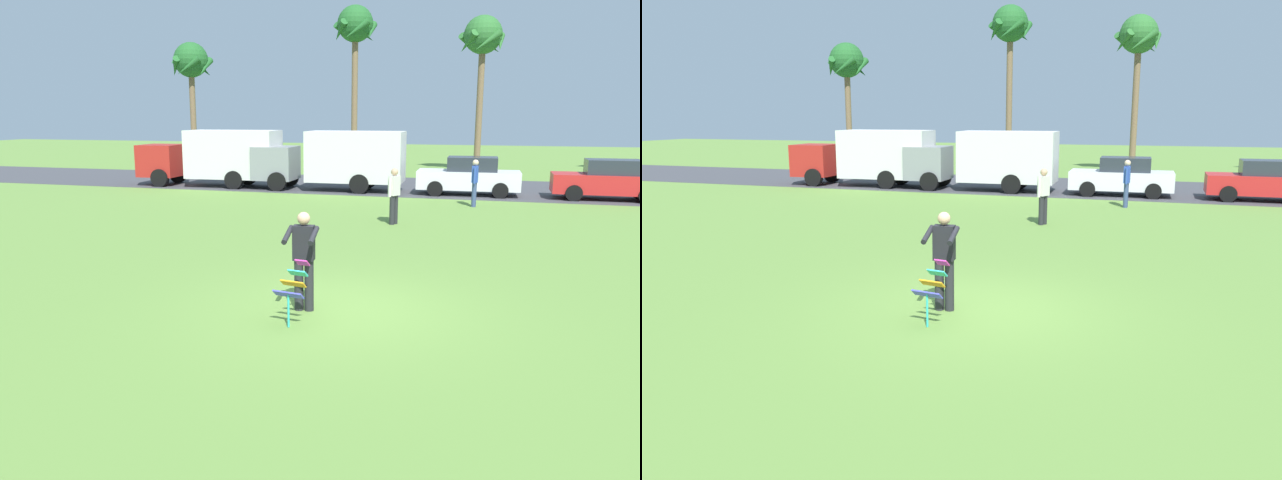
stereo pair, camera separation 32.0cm
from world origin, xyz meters
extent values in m
plane|color=olive|center=(0.00, 0.00, 0.00)|extent=(120.00, 120.00, 0.00)
cube|color=#424247|center=(0.00, 18.83, 0.01)|extent=(120.00, 8.00, 0.01)
cylinder|color=#26262B|center=(-0.48, -0.22, 0.45)|extent=(0.16, 0.16, 0.90)
cylinder|color=#26262B|center=(-0.66, -0.24, 0.45)|extent=(0.16, 0.16, 0.90)
cube|color=black|center=(-0.57, -0.23, 1.20)|extent=(0.38, 0.25, 0.60)
sphere|color=tan|center=(-0.57, -0.23, 1.62)|extent=(0.22, 0.22, 0.22)
cylinder|color=black|center=(-0.32, -0.45, 1.38)|extent=(0.15, 0.59, 0.24)
cylinder|color=black|center=(-0.76, -0.49, 1.38)|extent=(0.15, 0.59, 0.24)
cube|color=#D83399|center=(-0.46, -0.65, 0.96)|extent=(0.24, 0.18, 0.12)
cube|color=#33BFBF|center=(-0.49, -0.81, 0.82)|extent=(0.34, 0.19, 0.12)
cube|color=orange|center=(-0.52, -0.97, 0.69)|extent=(0.43, 0.21, 0.12)
cube|color=#4C4CCC|center=(-0.54, -1.13, 0.55)|extent=(0.53, 0.23, 0.12)
cylinder|color=#33BFBF|center=(-0.54, -1.13, 0.28)|extent=(0.04, 0.04, 0.55)
cube|color=#B2231E|center=(-12.99, 16.32, 1.17)|extent=(1.87, 1.97, 1.50)
cube|color=silver|center=(-9.29, 16.46, 1.52)|extent=(4.27, 2.16, 2.20)
cylinder|color=black|center=(-12.60, 15.42, 0.42)|extent=(0.85, 0.31, 0.84)
cylinder|color=black|center=(-12.67, 17.25, 0.42)|extent=(0.85, 0.31, 0.84)
cylinder|color=black|center=(-8.90, 15.56, 0.42)|extent=(0.85, 0.31, 0.84)
cylinder|color=black|center=(-8.97, 17.39, 0.42)|extent=(0.85, 0.31, 0.84)
cube|color=gray|center=(-7.15, 16.36, 1.17)|extent=(1.85, 1.94, 1.50)
cube|color=silver|center=(-3.45, 16.45, 1.52)|extent=(4.25, 2.10, 2.20)
cylinder|color=black|center=(-6.78, 15.45, 0.42)|extent=(0.85, 0.30, 0.84)
cylinder|color=black|center=(-6.82, 17.29, 0.42)|extent=(0.85, 0.30, 0.84)
cylinder|color=black|center=(-3.08, 15.54, 0.42)|extent=(0.85, 0.30, 0.84)
cylinder|color=black|center=(-3.12, 17.38, 0.42)|extent=(0.85, 0.30, 0.84)
cube|color=white|center=(1.41, 16.43, 0.64)|extent=(4.24, 1.80, 0.76)
cube|color=#282D38|center=(1.56, 16.43, 1.30)|extent=(2.05, 1.44, 0.60)
cylinder|color=black|center=(0.13, 15.59, 0.32)|extent=(0.64, 0.23, 0.64)
cylinder|color=black|center=(0.09, 17.21, 0.32)|extent=(0.64, 0.23, 0.64)
cylinder|color=black|center=(2.73, 15.65, 0.32)|extent=(0.64, 0.23, 0.64)
cylinder|color=black|center=(2.69, 17.27, 0.32)|extent=(0.64, 0.23, 0.64)
cube|color=red|center=(6.81, 16.43, 0.64)|extent=(4.20, 1.71, 0.76)
cube|color=#282D38|center=(6.96, 16.43, 1.30)|extent=(2.02, 1.40, 0.60)
cylinder|color=black|center=(5.50, 15.63, 0.32)|extent=(0.64, 0.22, 0.64)
cylinder|color=black|center=(5.51, 17.24, 0.32)|extent=(0.64, 0.22, 0.64)
cylinder|color=brown|center=(-15.76, 25.02, 3.20)|extent=(0.36, 0.36, 6.40)
sphere|color=#236028|center=(-15.76, 25.02, 6.60)|extent=(2.10, 2.10, 2.10)
cone|color=#236028|center=(-14.81, 25.02, 6.15)|extent=(0.44, 1.56, 1.28)
cone|color=#236028|center=(-15.47, 25.92, 6.15)|extent=(1.62, 0.90, 1.28)
cone|color=#236028|center=(-16.53, 25.58, 6.15)|extent=(1.27, 1.52, 1.28)
cone|color=#236028|center=(-16.53, 24.46, 6.15)|extent=(1.27, 1.52, 1.28)
cone|color=#236028|center=(-15.47, 24.11, 6.15)|extent=(1.62, 0.90, 1.28)
cylinder|color=brown|center=(-5.81, 26.40, 4.15)|extent=(0.36, 0.36, 8.31)
sphere|color=#236028|center=(-5.81, 26.40, 8.51)|extent=(2.10, 2.10, 2.10)
cone|color=#236028|center=(-4.86, 26.40, 8.06)|extent=(0.44, 1.56, 1.28)
cone|color=#236028|center=(-5.52, 27.31, 8.06)|extent=(1.62, 0.90, 1.28)
cone|color=#236028|center=(-6.58, 26.96, 8.06)|extent=(1.27, 1.52, 1.28)
cone|color=#236028|center=(-6.58, 25.84, 8.06)|extent=(1.27, 1.52, 1.28)
cone|color=#236028|center=(-5.52, 25.50, 8.06)|extent=(1.62, 0.90, 1.28)
cylinder|color=brown|center=(1.42, 26.57, 3.73)|extent=(0.36, 0.36, 7.47)
sphere|color=#2D6B2D|center=(1.42, 26.57, 7.67)|extent=(2.10, 2.10, 2.10)
cone|color=#2D6B2D|center=(2.37, 26.57, 7.22)|extent=(0.44, 1.56, 1.28)
cone|color=#2D6B2D|center=(1.71, 27.47, 7.22)|extent=(1.62, 0.90, 1.28)
cone|color=#2D6B2D|center=(0.65, 27.13, 7.22)|extent=(1.27, 1.52, 1.28)
cone|color=#2D6B2D|center=(0.65, 26.01, 7.22)|extent=(1.27, 1.52, 1.28)
cone|color=#2D6B2D|center=(1.71, 25.66, 7.22)|extent=(1.62, 0.90, 1.28)
cylinder|color=#26262B|center=(-0.42, 8.71, 0.45)|extent=(0.16, 0.16, 0.90)
cylinder|color=#26262B|center=(-0.50, 8.55, 0.45)|extent=(0.16, 0.16, 0.90)
cube|color=silver|center=(-0.46, 8.63, 1.20)|extent=(0.35, 0.42, 0.60)
sphere|color=tan|center=(-0.46, 8.63, 1.62)|extent=(0.22, 0.22, 0.22)
cylinder|color=silver|center=(-0.36, 8.85, 1.17)|extent=(0.09, 0.09, 0.58)
cylinder|color=silver|center=(-0.56, 8.41, 1.17)|extent=(0.09, 0.09, 0.58)
cylinder|color=#384772|center=(1.79, 13.00, 0.45)|extent=(0.16, 0.16, 0.90)
cylinder|color=#384772|center=(1.79, 13.18, 0.45)|extent=(0.16, 0.16, 0.90)
cube|color=#2D4CA5|center=(1.79, 13.09, 1.20)|extent=(0.23, 0.37, 0.60)
sphere|color=beige|center=(1.79, 13.09, 1.62)|extent=(0.22, 0.22, 0.22)
cylinder|color=#2D4CA5|center=(1.78, 12.85, 1.17)|extent=(0.09, 0.09, 0.58)
cylinder|color=#2D4CA5|center=(1.80, 13.33, 1.17)|extent=(0.09, 0.09, 0.58)
camera|label=1|loc=(2.51, -9.90, 3.35)|focal=34.21mm
camera|label=2|loc=(2.82, -9.81, 3.35)|focal=34.21mm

